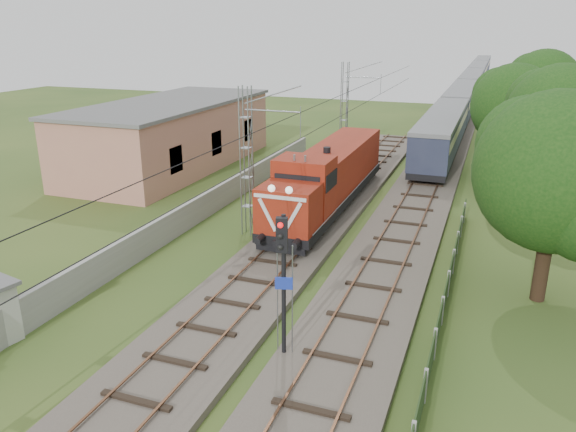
% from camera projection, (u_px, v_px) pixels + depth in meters
% --- Properties ---
extents(ground, '(140.00, 140.00, 0.00)m').
position_uv_depth(ground, '(185.00, 360.00, 19.30)').
color(ground, '#2D4B1C').
rests_on(ground, ground).
extents(track_main, '(4.20, 70.00, 0.45)m').
position_uv_depth(track_main, '(264.00, 274.00, 25.45)').
color(track_main, '#6B6054').
rests_on(track_main, ground).
extents(track_side, '(4.20, 80.00, 0.45)m').
position_uv_depth(track_side, '(416.00, 204.00, 35.35)').
color(track_side, '#6B6054').
rests_on(track_side, ground).
extents(catenary, '(3.31, 70.00, 8.00)m').
position_uv_depth(catenary, '(247.00, 162.00, 29.60)').
color(catenary, gray).
rests_on(catenary, ground).
extents(boundary_wall, '(0.25, 40.00, 1.50)m').
position_uv_depth(boundary_wall, '(192.00, 214.00, 31.84)').
color(boundary_wall, '#9E9E99').
rests_on(boundary_wall, ground).
extents(station_building, '(8.40, 20.40, 5.22)m').
position_uv_depth(station_building, '(172.00, 134.00, 44.66)').
color(station_building, tan).
rests_on(station_building, ground).
extents(fence, '(0.12, 32.00, 1.20)m').
position_uv_depth(fence, '(434.00, 344.00, 19.15)').
color(fence, black).
rests_on(fence, ground).
extents(locomotive, '(2.93, 16.70, 4.24)m').
position_uv_depth(locomotive, '(328.00, 177.00, 33.91)').
color(locomotive, black).
rests_on(locomotive, ground).
extents(coach_rake, '(2.86, 106.85, 3.30)m').
position_uv_depth(coach_rake, '(471.00, 83.00, 85.57)').
color(coach_rake, black).
rests_on(coach_rake, ground).
extents(signal_post, '(0.57, 0.45, 5.28)m').
position_uv_depth(signal_post, '(283.00, 264.00, 18.07)').
color(signal_post, black).
rests_on(signal_post, ground).
extents(tree_a, '(6.71, 6.39, 8.70)m').
position_uv_depth(tree_a, '(559.00, 174.00, 21.75)').
color(tree_a, '#331D14').
rests_on(tree_a, ground).
extents(tree_b, '(6.80, 6.47, 8.81)m').
position_uv_depth(tree_b, '(561.00, 119.00, 33.91)').
color(tree_b, '#331D14').
rests_on(tree_b, ground).
extents(tree_c, '(6.44, 6.13, 8.35)m').
position_uv_depth(tree_c, '(515.00, 107.00, 41.00)').
color(tree_c, '#331D14').
rests_on(tree_c, ground).
extents(tree_d, '(6.84, 6.52, 8.87)m').
position_uv_depth(tree_d, '(544.00, 86.00, 51.54)').
color(tree_d, '#331D14').
rests_on(tree_d, ground).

